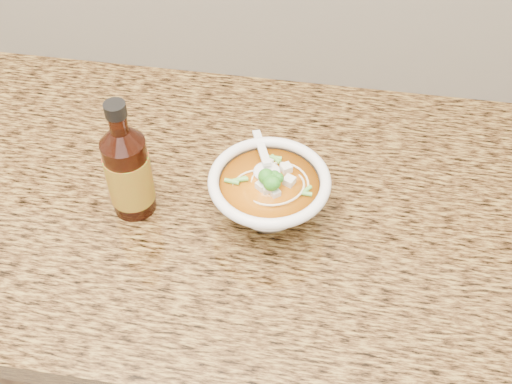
# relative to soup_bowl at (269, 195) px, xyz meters

# --- Properties ---
(cabinet) EXTENTS (4.00, 0.65, 0.86)m
(cabinet) POSITION_rel_soup_bowl_xyz_m (-0.25, 0.03, -0.51)
(cabinet) COLOR black
(cabinet) RESTS_ON ground
(counter_slab) EXTENTS (4.00, 0.68, 0.04)m
(counter_slab) POSITION_rel_soup_bowl_xyz_m (-0.25, 0.03, -0.06)
(counter_slab) COLOR olive
(counter_slab) RESTS_ON cabinet
(soup_bowl) EXTENTS (0.18, 0.20, 0.10)m
(soup_bowl) POSITION_rel_soup_bowl_xyz_m (0.00, 0.00, 0.00)
(soup_bowl) COLOR white
(soup_bowl) RESTS_ON counter_slab
(hot_sauce_bottle) EXTENTS (0.09, 0.09, 0.21)m
(hot_sauce_bottle) POSITION_rel_soup_bowl_xyz_m (-0.21, -0.02, 0.04)
(hot_sauce_bottle) COLOR #361107
(hot_sauce_bottle) RESTS_ON counter_slab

